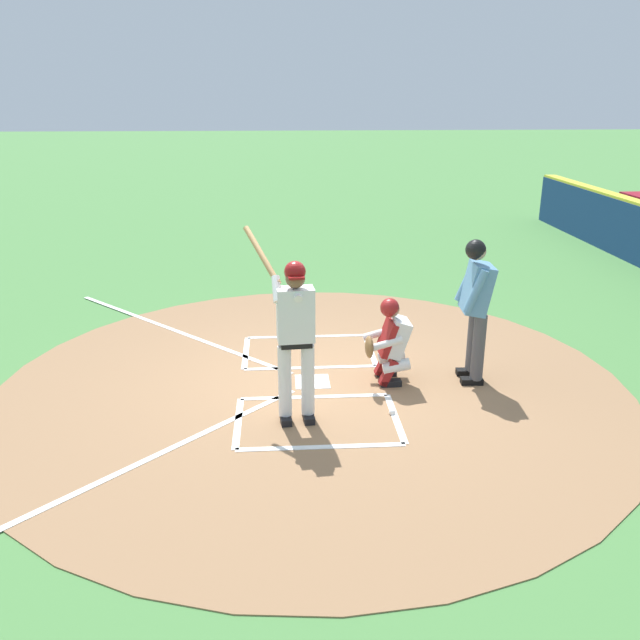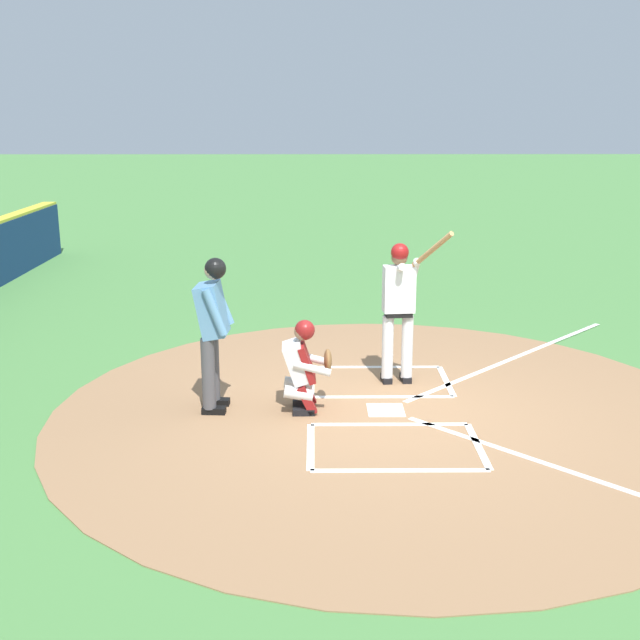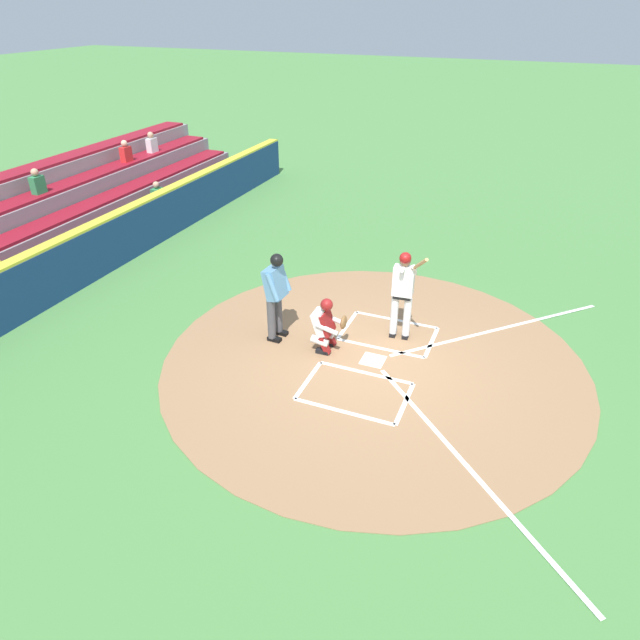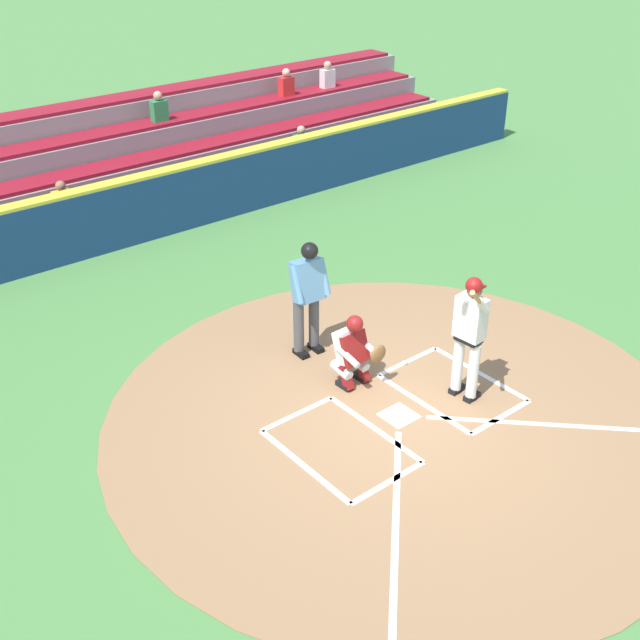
{
  "view_description": "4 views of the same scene",
  "coord_description": "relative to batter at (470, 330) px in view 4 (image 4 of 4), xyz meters",
  "views": [
    {
      "loc": [
        -7.65,
        0.4,
        3.54
      ],
      "look_at": [
        -0.31,
        -0.08,
        0.96
      ],
      "focal_mm": 36.44,
      "sensor_mm": 36.0,
      "label": 1
    },
    {
      "loc": [
        8.84,
        -0.86,
        3.48
      ],
      "look_at": [
        0.19,
        -0.79,
        1.19
      ],
      "focal_mm": 44.09,
      "sensor_mm": 36.0,
      "label": 2
    },
    {
      "loc": [
        8.55,
        2.4,
        6.05
      ],
      "look_at": [
        0.4,
        -0.93,
        0.91
      ],
      "focal_mm": 31.31,
      "sensor_mm": 36.0,
      "label": 3
    },
    {
      "loc": [
        6.44,
        6.21,
        6.56
      ],
      "look_at": [
        0.45,
        -1.14,
        1.17
      ],
      "focal_mm": 45.33,
      "sensor_mm": 36.0,
      "label": 4
    }
  ],
  "objects": [
    {
      "name": "backstop_wall",
      "position": [
        1.01,
        -7.74,
        -0.45
      ],
      "size": [
        22.0,
        0.36,
        1.31
      ],
      "color": "navy",
      "rests_on": "ground"
    },
    {
      "name": "baseball",
      "position": [
        0.05,
        -1.12,
        -1.06
      ],
      "size": [
        0.07,
        0.07,
        0.07
      ],
      "primitive_type": "sphere",
      "color": "white",
      "rests_on": "ground"
    },
    {
      "name": "bleacher_stand",
      "position": [
        1.0,
        -10.44,
        -0.39
      ],
      "size": [
        20.0,
        3.4,
        2.1
      ],
      "color": "gray",
      "rests_on": "ground"
    },
    {
      "name": "plate_umpire",
      "position": [
        0.95,
        -2.3,
        -0.02
      ],
      "size": [
        0.6,
        0.43,
        1.86
      ],
      "color": "#4C4C51",
      "rests_on": "ground"
    },
    {
      "name": "batter",
      "position": [
        0.0,
        0.0,
        0.0
      ],
      "size": [
        0.9,
        0.78,
        2.13
      ],
      "color": "white",
      "rests_on": "ground"
    },
    {
      "name": "catcher",
      "position": [
        0.97,
        -1.23,
        -0.51
      ],
      "size": [
        0.6,
        0.6,
        1.13
      ],
      "color": "black",
      "rests_on": "ground"
    },
    {
      "name": "ground_plane",
      "position": [
        1.01,
        -0.24,
        -1.1
      ],
      "size": [
        120.0,
        120.0,
        0.0
      ],
      "primitive_type": "plane",
      "color": "#4C8442"
    },
    {
      "name": "dirt_circle",
      "position": [
        1.01,
        -0.24,
        -1.09
      ],
      "size": [
        8.0,
        8.0,
        0.01
      ],
      "primitive_type": "cylinder",
      "color": "#99704C",
      "rests_on": "ground"
    },
    {
      "name": "home_plate_and_chalk",
      "position": [
        1.01,
        0.64,
        -1.08
      ],
      "size": [
        7.93,
        4.91,
        0.01
      ],
      "color": "white",
      "rests_on": "dirt_circle"
    }
  ]
}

